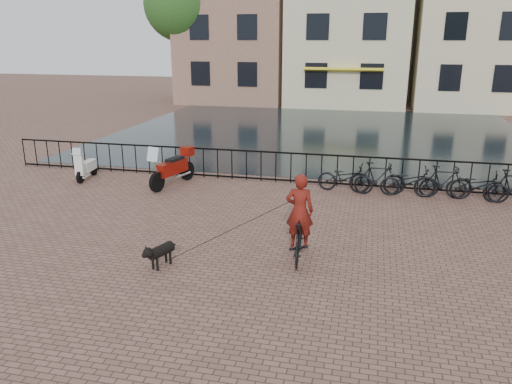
% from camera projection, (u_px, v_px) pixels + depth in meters
% --- Properties ---
extents(ground, '(100.00, 100.00, 0.00)m').
position_uv_depth(ground, '(218.00, 304.00, 8.98)').
color(ground, brown).
rests_on(ground, ground).
extents(canal_water, '(20.00, 20.00, 0.00)m').
position_uv_depth(canal_water, '(321.00, 132.00, 25.07)').
color(canal_water, black).
rests_on(canal_water, ground).
extents(railing, '(20.00, 0.05, 1.02)m').
position_uv_depth(railing, '(291.00, 168.00, 16.27)').
color(railing, black).
rests_on(railing, ground).
extents(canal_house_left, '(7.50, 9.00, 12.80)m').
position_uv_depth(canal_house_left, '(240.00, 11.00, 36.60)').
color(canal_house_left, '#895E4F').
rests_on(canal_house_left, ground).
extents(canal_house_mid, '(8.00, 9.50, 11.80)m').
position_uv_depth(canal_house_mid, '(350.00, 17.00, 35.00)').
color(canal_house_mid, beige).
rests_on(canal_house_mid, ground).
extents(canal_house_right, '(7.00, 9.00, 13.30)m').
position_uv_depth(canal_house_right, '(473.00, 4.00, 33.04)').
color(canal_house_right, beige).
rests_on(canal_house_right, ground).
extents(tree_far_left, '(5.04, 5.04, 9.27)m').
position_uv_depth(tree_far_left, '(180.00, 5.00, 34.47)').
color(tree_far_left, black).
rests_on(tree_far_left, ground).
extents(cyclist, '(0.74, 1.67, 2.24)m').
position_uv_depth(cyclist, '(299.00, 223.00, 10.51)').
color(cyclist, black).
rests_on(cyclist, ground).
extents(dog, '(0.56, 0.89, 0.57)m').
position_uv_depth(dog, '(161.00, 254.00, 10.36)').
color(dog, black).
rests_on(dog, ground).
extents(motorcycle, '(1.03, 2.10, 1.46)m').
position_uv_depth(motorcycle, '(172.00, 164.00, 15.90)').
color(motorcycle, maroon).
rests_on(motorcycle, ground).
extents(scooter, '(0.51, 1.34, 1.22)m').
position_uv_depth(scooter, '(86.00, 161.00, 16.70)').
color(scooter, white).
rests_on(scooter, ground).
extents(parked_bike_0, '(1.78, 0.82, 0.90)m').
position_uv_depth(parked_bike_0, '(345.00, 178.00, 15.34)').
color(parked_bike_0, black).
rests_on(parked_bike_0, ground).
extents(parked_bike_1, '(1.68, 0.54, 1.00)m').
position_uv_depth(parked_bike_1, '(377.00, 178.00, 15.12)').
color(parked_bike_1, black).
rests_on(parked_bike_1, ground).
extents(parked_bike_2, '(1.76, 0.76, 0.90)m').
position_uv_depth(parked_bike_2, '(410.00, 182.00, 14.92)').
color(parked_bike_2, black).
rests_on(parked_bike_2, ground).
extents(parked_bike_3, '(1.69, 0.58, 1.00)m').
position_uv_depth(parked_bike_3, '(443.00, 182.00, 14.70)').
color(parked_bike_3, black).
rests_on(parked_bike_3, ground).
extents(parked_bike_4, '(1.78, 0.83, 0.90)m').
position_uv_depth(parked_bike_4, '(477.00, 186.00, 14.51)').
color(parked_bike_4, black).
rests_on(parked_bike_4, ground).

